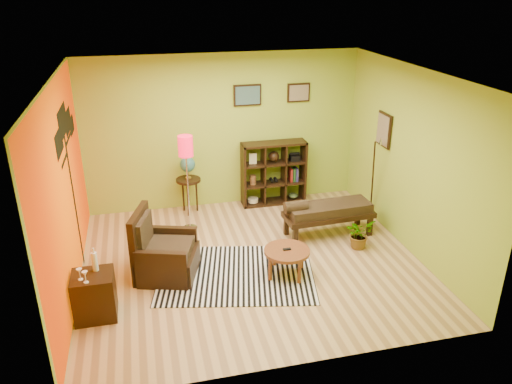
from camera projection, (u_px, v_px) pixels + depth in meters
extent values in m
plane|color=tan|center=(251.00, 262.00, 7.55)|extent=(5.00, 5.00, 0.00)
cube|color=#96B533|center=(223.00, 132.00, 9.01)|extent=(5.00, 0.04, 2.80)
cube|color=#96B533|center=(301.00, 255.00, 4.99)|extent=(5.00, 0.04, 2.80)
cube|color=#96B533|center=(63.00, 192.00, 6.46)|extent=(0.04, 4.50, 2.80)
cube|color=#96B533|center=(412.00, 162.00, 7.53)|extent=(0.04, 4.50, 2.80)
cube|color=white|center=(250.00, 75.00, 6.45)|extent=(5.00, 4.50, 0.04)
cube|color=#FF5B00|center=(65.00, 192.00, 6.47)|extent=(0.01, 4.45, 2.75)
cube|color=black|center=(74.00, 200.00, 7.10)|extent=(0.01, 0.14, 2.10)
cube|color=black|center=(59.00, 143.00, 6.26)|extent=(0.01, 0.65, 0.32)
cube|color=black|center=(63.00, 121.00, 6.70)|extent=(0.01, 0.85, 0.40)
cube|color=black|center=(68.00, 121.00, 7.20)|extent=(0.01, 0.70, 0.32)
cube|color=black|center=(72.00, 125.00, 7.57)|extent=(0.01, 0.50, 0.26)
cube|color=black|center=(247.00, 95.00, 8.82)|extent=(0.50, 0.03, 0.38)
cube|color=#466D69|center=(248.00, 95.00, 8.80)|extent=(0.44, 0.01, 0.32)
cube|color=black|center=(299.00, 93.00, 9.03)|extent=(0.42, 0.03, 0.34)
cube|color=gray|center=(299.00, 93.00, 9.01)|extent=(0.36, 0.01, 0.28)
cube|color=black|center=(384.00, 130.00, 8.23)|extent=(0.03, 0.44, 0.56)
cube|color=gray|center=(383.00, 130.00, 8.23)|extent=(0.01, 0.38, 0.50)
cylinder|color=black|center=(373.00, 179.00, 8.55)|extent=(0.23, 0.34, 1.46)
cone|color=silver|center=(381.00, 140.00, 8.13)|extent=(0.08, 0.09, 0.16)
cube|color=white|center=(236.00, 274.00, 7.24)|extent=(2.51, 2.03, 0.01)
cylinder|color=brown|center=(287.00, 251.00, 7.09)|extent=(0.66, 0.66, 0.05)
cylinder|color=brown|center=(302.00, 257.00, 7.32)|extent=(0.05, 0.05, 0.36)
cylinder|color=brown|center=(274.00, 255.00, 7.39)|extent=(0.05, 0.05, 0.36)
cylinder|color=brown|center=(299.00, 272.00, 6.95)|extent=(0.05, 0.05, 0.36)
cylinder|color=brown|center=(270.00, 270.00, 7.02)|extent=(0.05, 0.05, 0.36)
cube|color=black|center=(287.00, 249.00, 7.08)|extent=(0.11, 0.05, 0.02)
cube|color=black|center=(168.00, 263.00, 7.17)|extent=(0.99, 0.98, 0.36)
cube|color=black|center=(141.00, 243.00, 7.07)|extent=(0.32, 0.77, 0.99)
cube|color=black|center=(162.00, 271.00, 6.79)|extent=(0.71, 0.30, 0.58)
cube|color=black|center=(173.00, 244.00, 7.46)|extent=(0.71, 0.30, 0.58)
cube|color=#EAB468|center=(169.00, 249.00, 7.07)|extent=(0.78, 0.77, 0.13)
cube|color=#EAB468|center=(144.00, 232.00, 6.99)|extent=(0.25, 0.57, 0.45)
cube|color=black|center=(95.00, 296.00, 6.23)|extent=(0.51, 0.46, 0.60)
cylinder|color=white|center=(95.00, 262.00, 6.16)|extent=(0.07, 0.07, 0.25)
cylinder|color=white|center=(93.00, 251.00, 6.10)|extent=(0.02, 0.02, 0.07)
cylinder|color=white|center=(81.00, 279.00, 6.01)|extent=(0.06, 0.06, 0.01)
cylinder|color=white|center=(80.00, 276.00, 5.99)|extent=(0.01, 0.01, 0.09)
cone|color=white|center=(79.00, 271.00, 5.97)|extent=(0.07, 0.07, 0.06)
cylinder|color=white|center=(86.00, 282.00, 5.96)|extent=(0.06, 0.06, 0.01)
cylinder|color=white|center=(86.00, 279.00, 5.94)|extent=(0.01, 0.01, 0.09)
cone|color=white|center=(85.00, 274.00, 5.91)|extent=(0.07, 0.07, 0.06)
cylinder|color=silver|center=(190.00, 228.00, 8.54)|extent=(0.25, 0.25, 0.03)
cylinder|color=silver|center=(188.00, 188.00, 8.25)|extent=(0.02, 0.02, 1.53)
cylinder|color=red|center=(185.00, 146.00, 7.96)|extent=(0.24, 0.24, 0.34)
cylinder|color=black|center=(188.00, 180.00, 8.91)|extent=(0.44, 0.44, 0.04)
cylinder|color=black|center=(197.00, 195.00, 9.10)|extent=(0.03, 0.03, 0.61)
cylinder|color=black|center=(183.00, 195.00, 9.11)|extent=(0.03, 0.03, 0.61)
cylinder|color=black|center=(188.00, 200.00, 8.91)|extent=(0.03, 0.03, 0.61)
cylinder|color=gold|center=(188.00, 178.00, 8.89)|extent=(0.11, 0.11, 0.02)
cylinder|color=gold|center=(188.00, 174.00, 8.87)|extent=(0.02, 0.02, 0.11)
sphere|color=#245F9B|center=(187.00, 164.00, 8.79)|extent=(0.27, 0.27, 0.27)
cube|color=black|center=(243.00, 176.00, 9.20)|extent=(0.04, 0.35, 1.20)
cube|color=black|center=(303.00, 171.00, 9.45)|extent=(0.04, 0.35, 1.20)
cube|color=black|center=(273.00, 201.00, 9.55)|extent=(1.20, 0.35, 0.04)
cube|color=black|center=(274.00, 144.00, 9.09)|extent=(1.20, 0.35, 0.04)
cube|color=black|center=(263.00, 174.00, 9.28)|extent=(0.03, 0.33, 1.12)
cube|color=black|center=(284.00, 172.00, 9.36)|extent=(0.03, 0.33, 1.12)
cube|color=black|center=(273.00, 183.00, 9.40)|extent=(1.12, 0.33, 0.03)
cube|color=black|center=(274.00, 163.00, 9.24)|extent=(1.12, 0.33, 0.03)
cylinder|color=beige|center=(253.00, 200.00, 9.44)|extent=(0.20, 0.20, 0.07)
sphere|color=black|center=(274.00, 157.00, 9.19)|extent=(0.20, 0.20, 0.20)
cube|color=black|center=(294.00, 158.00, 9.30)|extent=(0.18, 0.15, 0.10)
cylinder|color=black|center=(271.00, 180.00, 9.36)|extent=(0.06, 0.12, 0.06)
cylinder|color=black|center=(276.00, 179.00, 9.38)|extent=(0.06, 0.12, 0.06)
ellipsoid|color=#384C26|center=(293.00, 196.00, 9.60)|extent=(0.18, 0.18, 0.09)
cylinder|color=brown|center=(253.00, 180.00, 9.28)|extent=(0.12, 0.12, 0.18)
cube|color=beige|center=(253.00, 159.00, 9.11)|extent=(0.14, 0.03, 0.20)
cube|color=maroon|center=(290.00, 175.00, 9.42)|extent=(0.04, 0.18, 0.26)
cube|color=#1E4C1E|center=(293.00, 174.00, 9.43)|extent=(0.04, 0.18, 0.26)
cube|color=navy|center=(296.00, 174.00, 9.44)|extent=(0.04, 0.18, 0.26)
cube|color=black|center=(329.00, 215.00, 8.21)|extent=(1.51, 0.61, 0.08)
cube|color=#EAB468|center=(329.00, 208.00, 8.16)|extent=(1.40, 0.54, 0.15)
cylinder|color=#EAB468|center=(296.00, 207.00, 7.97)|extent=(0.38, 0.21, 0.19)
cube|color=black|center=(358.00, 216.00, 8.65)|extent=(0.08, 0.08, 0.33)
cube|color=black|center=(286.00, 225.00, 8.30)|extent=(0.08, 0.08, 0.33)
cube|color=black|center=(370.00, 226.00, 8.27)|extent=(0.08, 0.08, 0.33)
cube|color=black|center=(295.00, 237.00, 7.93)|extent=(0.08, 0.08, 0.33)
imported|color=#26661E|center=(359.00, 236.00, 7.89)|extent=(0.59, 0.61, 0.38)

